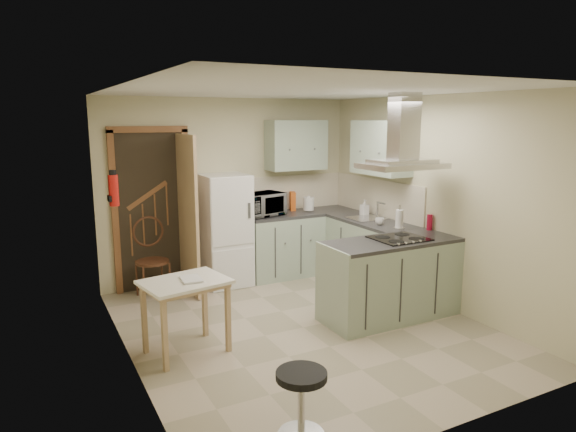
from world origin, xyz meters
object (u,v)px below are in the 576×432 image
microwave (262,204)px  stool (301,403)px  drop_leaf_table (186,317)px  bentwood_chair (152,262)px  peninsula (391,279)px  extractor_hood (402,166)px  fridge (225,230)px

microwave → stool: bearing=-124.9°
drop_leaf_table → bentwood_chair: 1.72m
bentwood_chair → stool: 3.40m
drop_leaf_table → bentwood_chair: (0.08, 1.71, 0.10)m
peninsula → extractor_hood: (0.10, 0.00, 1.27)m
extractor_hood → stool: (-2.08, -1.48, -1.47)m
fridge → bentwood_chair: fridge is taller
bentwood_chair → stool: (0.26, -3.38, -0.22)m
extractor_hood → microwave: size_ratio=1.57×
fridge → peninsula: bearing=-58.3°
drop_leaf_table → microwave: microwave is taller
peninsula → extractor_hood: 1.27m
peninsula → drop_leaf_table: size_ratio=2.01×
fridge → microwave: size_ratio=2.62×
microwave → extractor_hood: bearing=-82.7°
bentwood_chair → stool: bentwood_chair is taller
peninsula → microwave: (-0.68, 1.97, 0.61)m
fridge → drop_leaf_table: (-1.09, -1.79, -0.39)m
peninsula → extractor_hood: bearing=0.0°
extractor_hood → microwave: extractor_hood is taller
fridge → drop_leaf_table: size_ratio=1.94×
fridge → drop_leaf_table: 2.13m
peninsula → stool: peninsula is taller
bentwood_chair → peninsula: bearing=-44.1°
fridge → microwave: 0.63m
fridge → microwave: bearing=-1.1°
drop_leaf_table → extractor_hood: bearing=-14.7°
peninsula → microwave: microwave is taller
extractor_hood → bentwood_chair: bearing=140.8°
microwave → bentwood_chair: bearing=168.2°
drop_leaf_table → bentwood_chair: bearing=77.1°
stool → microwave: (1.30, 3.45, 0.81)m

